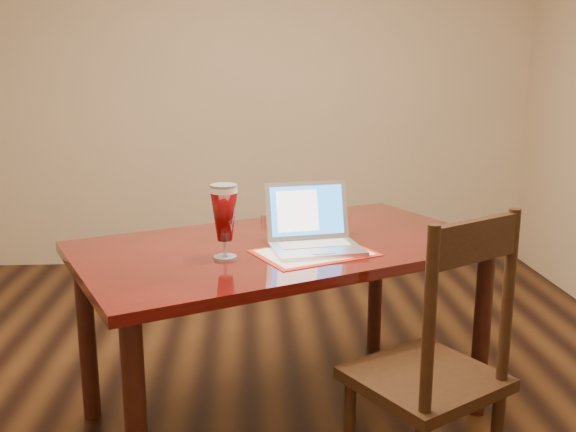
{
  "coord_description": "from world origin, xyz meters",
  "views": [
    {
      "loc": [
        0.01,
        -2.59,
        1.55
      ],
      "look_at": [
        0.17,
        0.03,
        0.95
      ],
      "focal_mm": 40.0,
      "sensor_mm": 36.0,
      "label": 1
    }
  ],
  "objects": [
    {
      "name": "dining_table",
      "position": [
        0.16,
        0.06,
        0.73
      ],
      "size": [
        1.99,
        1.62,
        1.11
      ],
      "rotation": [
        0.0,
        0.0,
        0.43
      ],
      "color": "#500B0A",
      "rests_on": "ground"
    },
    {
      "name": "room_shell",
      "position": [
        0.0,
        0.0,
        1.76
      ],
      "size": [
        4.51,
        5.01,
        2.71
      ],
      "color": "tan",
      "rests_on": "ground"
    },
    {
      "name": "ground",
      "position": [
        0.0,
        0.0,
        0.0
      ],
      "size": [
        5.0,
        5.0,
        0.0
      ],
      "primitive_type": "plane",
      "color": "black",
      "rests_on": "ground"
    },
    {
      "name": "dining_chair",
      "position": [
        0.64,
        -0.58,
        0.52
      ],
      "size": [
        0.63,
        0.62,
        1.1
      ],
      "rotation": [
        0.0,
        0.0,
        0.54
      ],
      "color": "black",
      "rests_on": "ground"
    }
  ]
}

